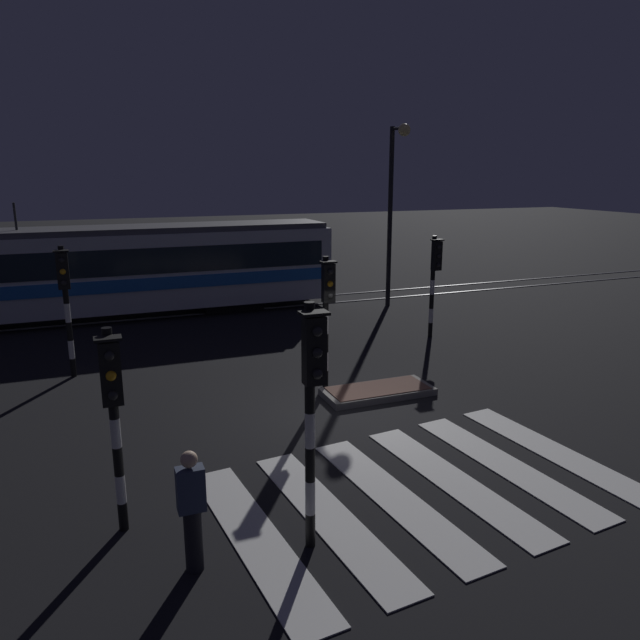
{
  "coord_description": "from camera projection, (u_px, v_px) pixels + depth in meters",
  "views": [
    {
      "loc": [
        -4.91,
        -11.17,
        5.16
      ],
      "look_at": [
        0.6,
        2.85,
        1.4
      ],
      "focal_mm": 33.59,
      "sensor_mm": 36.0,
      "label": 1
    }
  ],
  "objects": [
    {
      "name": "traffic_light_kerb_mid_left",
      "position": [
        312.0,
        393.0,
        7.85
      ],
      "size": [
        0.36,
        0.42,
        3.53
      ],
      "color": "black",
      "rests_on": "ground"
    },
    {
      "name": "rail_far",
      "position": [
        223.0,
        304.0,
        23.87
      ],
      "size": [
        80.0,
        0.12,
        0.03
      ],
      "primitive_type": "cube",
      "color": "#59595E",
      "rests_on": "ground"
    },
    {
      "name": "traffic_light_corner_far_right",
      "position": [
        435.0,
        271.0,
        18.6
      ],
      "size": [
        0.36,
        0.42,
        3.22
      ],
      "color": "black",
      "rests_on": "ground"
    },
    {
      "name": "traffic_island",
      "position": [
        378.0,
        391.0,
        14.17
      ],
      "size": [
        2.62,
        1.11,
        0.18
      ],
      "color": "slate",
      "rests_on": "ground"
    },
    {
      "name": "traffic_light_corner_far_left",
      "position": [
        65.0,
        292.0,
        14.85
      ],
      "size": [
        0.36,
        0.42,
        3.38
      ],
      "color": "black",
      "rests_on": "ground"
    },
    {
      "name": "crosswalk_zebra",
      "position": [
        424.0,
        489.0,
        9.98
      ],
      "size": [
        7.1,
        4.96,
        0.02
      ],
      "color": "silver",
      "rests_on": "ground"
    },
    {
      "name": "street_lamp_trackside_right",
      "position": [
        394.0,
        194.0,
        22.33
      ],
      "size": [
        0.44,
        1.21,
        6.8
      ],
      "color": "black",
      "rests_on": "ground"
    },
    {
      "name": "tram",
      "position": [
        100.0,
        270.0,
        21.21
      ],
      "size": [
        16.9,
        2.58,
        4.15
      ],
      "color": "silver",
      "rests_on": "ground"
    },
    {
      "name": "pedestrian_waiting_at_kerb",
      "position": [
        192.0,
        510.0,
        7.77
      ],
      "size": [
        0.36,
        0.24,
        1.71
      ],
      "color": "black",
      "rests_on": "ground"
    },
    {
      "name": "traffic_light_corner_near_left",
      "position": [
        113.0,
        403.0,
        8.29
      ],
      "size": [
        0.36,
        0.42,
        3.09
      ],
      "color": "black",
      "rests_on": "ground"
    },
    {
      "name": "ground_plane",
      "position": [
        342.0,
        414.0,
        13.08
      ],
      "size": [
        120.0,
        120.0,
        0.0
      ],
      "primitive_type": "plane",
      "color": "black"
    },
    {
      "name": "traffic_light_median_centre",
      "position": [
        327.0,
        304.0,
        14.01
      ],
      "size": [
        0.36,
        0.42,
        3.25
      ],
      "color": "black",
      "rests_on": "ground"
    },
    {
      "name": "rail_near",
      "position": [
        231.0,
        311.0,
        22.58
      ],
      "size": [
        80.0,
        0.12,
        0.03
      ],
      "primitive_type": "cube",
      "color": "#59595E",
      "rests_on": "ground"
    }
  ]
}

